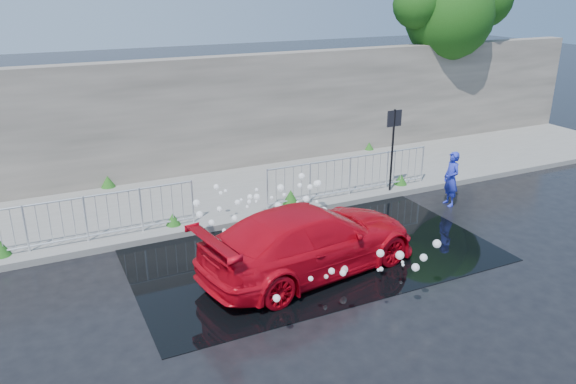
# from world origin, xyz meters

# --- Properties ---
(ground) EXTENTS (90.00, 90.00, 0.00)m
(ground) POSITION_xyz_m (0.00, 0.00, 0.00)
(ground) COLOR black
(ground) RESTS_ON ground
(pavement) EXTENTS (30.00, 4.00, 0.15)m
(pavement) POSITION_xyz_m (0.00, 5.00, 0.07)
(pavement) COLOR slate
(pavement) RESTS_ON ground
(curb) EXTENTS (30.00, 0.25, 0.16)m
(curb) POSITION_xyz_m (0.00, 3.00, 0.08)
(curb) COLOR slate
(curb) RESTS_ON ground
(retaining_wall) EXTENTS (30.00, 0.60, 3.50)m
(retaining_wall) POSITION_xyz_m (0.00, 7.20, 1.90)
(retaining_wall) COLOR #555048
(retaining_wall) RESTS_ON pavement
(puddle) EXTENTS (8.00, 5.00, 0.01)m
(puddle) POSITION_xyz_m (0.50, 1.00, 0.01)
(puddle) COLOR black
(puddle) RESTS_ON ground
(sign_post) EXTENTS (0.45, 0.06, 2.50)m
(sign_post) POSITION_xyz_m (4.20, 3.10, 1.72)
(sign_post) COLOR black
(sign_post) RESTS_ON ground
(tree) EXTENTS (4.95, 3.20, 6.32)m
(tree) POSITION_xyz_m (9.71, 7.41, 4.75)
(tree) COLOR #332114
(tree) RESTS_ON ground
(railing_left) EXTENTS (5.05, 0.05, 1.10)m
(railing_left) POSITION_xyz_m (-4.00, 3.35, 0.74)
(railing_left) COLOR silver
(railing_left) RESTS_ON pavement
(railing_right) EXTENTS (5.05, 0.05, 1.10)m
(railing_right) POSITION_xyz_m (3.00, 3.35, 0.74)
(railing_right) COLOR silver
(railing_right) RESTS_ON pavement
(weeds) EXTENTS (12.17, 3.93, 0.40)m
(weeds) POSITION_xyz_m (-0.38, 4.40, 0.32)
(weeds) COLOR #134A17
(weeds) RESTS_ON pavement
(water_spray) EXTENTS (3.58, 5.60, 1.03)m
(water_spray) POSITION_xyz_m (0.25, 1.31, 0.74)
(water_spray) COLOR white
(water_spray) RESTS_ON ground
(red_car) EXTENTS (5.14, 2.77, 1.42)m
(red_car) POSITION_xyz_m (0.07, 0.15, 0.71)
(red_car) COLOR red
(red_car) RESTS_ON ground
(person) EXTENTS (0.45, 0.60, 1.51)m
(person) POSITION_xyz_m (5.25, 1.80, 0.75)
(person) COLOR #2733C7
(person) RESTS_ON ground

